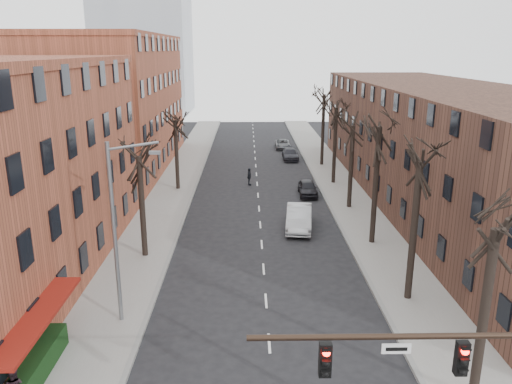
{
  "coord_description": "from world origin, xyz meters",
  "views": [
    {
      "loc": [
        -0.95,
        -11.98,
        12.96
      ],
      "look_at": [
        -0.41,
        19.18,
        4.0
      ],
      "focal_mm": 35.0,
      "sensor_mm": 36.0,
      "label": 1
    }
  ],
  "objects": [
    {
      "name": "sidewalk_left",
      "position": [
        -8.0,
        35.0,
        0.07
      ],
      "size": [
        4.0,
        90.0,
        0.15
      ],
      "primitive_type": "cube",
      "color": "gray",
      "rests_on": "ground"
    },
    {
      "name": "sidewalk_right",
      "position": [
        8.0,
        35.0,
        0.07
      ],
      "size": [
        4.0,
        90.0,
        0.15
      ],
      "primitive_type": "cube",
      "color": "gray",
      "rests_on": "ground"
    },
    {
      "name": "building_left_far",
      "position": [
        -16.0,
        44.0,
        7.0
      ],
      "size": [
        12.0,
        28.0,
        14.0
      ],
      "primitive_type": "cube",
      "color": "brown",
      "rests_on": "ground"
    },
    {
      "name": "building_right",
      "position": [
        16.0,
        30.0,
        5.0
      ],
      "size": [
        12.0,
        50.0,
        10.0
      ],
      "primitive_type": "cube",
      "color": "#4E2F24",
      "rests_on": "ground"
    },
    {
      "name": "awning_left",
      "position": [
        -9.4,
        6.0,
        0.0
      ],
      "size": [
        1.2,
        7.0,
        0.15
      ],
      "primitive_type": "cube",
      "color": "maroon",
      "rests_on": "ground"
    },
    {
      "name": "hedge",
      "position": [
        -9.5,
        5.0,
        0.65
      ],
      "size": [
        0.8,
        6.0,
        1.0
      ],
      "primitive_type": "cube",
      "color": "#143412",
      "rests_on": "sidewalk_left"
    },
    {
      "name": "tree_right_b",
      "position": [
        7.6,
        12.0,
        0.0
      ],
      "size": [
        5.2,
        5.2,
        10.8
      ],
      "primitive_type": null,
      "color": "black",
      "rests_on": "ground"
    },
    {
      "name": "tree_right_c",
      "position": [
        7.6,
        20.0,
        0.0
      ],
      "size": [
        5.2,
        5.2,
        11.6
      ],
      "primitive_type": null,
      "color": "black",
      "rests_on": "ground"
    },
    {
      "name": "tree_right_d",
      "position": [
        7.6,
        28.0,
        0.0
      ],
      "size": [
        5.2,
        5.2,
        10.0
      ],
      "primitive_type": null,
      "color": "black",
      "rests_on": "ground"
    },
    {
      "name": "tree_right_e",
      "position": [
        7.6,
        36.0,
        0.0
      ],
      "size": [
        5.2,
        5.2,
        10.8
      ],
      "primitive_type": null,
      "color": "black",
      "rests_on": "ground"
    },
    {
      "name": "tree_right_f",
      "position": [
        7.6,
        44.0,
        0.0
      ],
      "size": [
        5.2,
        5.2,
        11.6
      ],
      "primitive_type": null,
      "color": "black",
      "rests_on": "ground"
    },
    {
      "name": "tree_left_a",
      "position": [
        -7.6,
        18.0,
        0.0
      ],
      "size": [
        5.2,
        5.2,
        9.5
      ],
      "primitive_type": null,
      "color": "black",
      "rests_on": "ground"
    },
    {
      "name": "tree_left_b",
      "position": [
        -7.6,
        34.0,
        0.0
      ],
      "size": [
        5.2,
        5.2,
        9.5
      ],
      "primitive_type": null,
      "color": "black",
      "rests_on": "ground"
    },
    {
      "name": "streetlight",
      "position": [
        -7.03,
        10.0,
        5.01
      ],
      "size": [
        2.45,
        0.22,
        9.03
      ],
      "color": "slate",
      "rests_on": "ground"
    },
    {
      "name": "silver_sedan",
      "position": [
        2.87,
        23.13,
        0.86
      ],
      "size": [
        2.42,
        5.41,
        1.72
      ],
      "primitive_type": "imported",
      "rotation": [
        0.0,
        0.0,
        -0.12
      ],
      "color": "#A4A7AB",
      "rests_on": "ground"
    },
    {
      "name": "parked_car_near",
      "position": [
        4.55,
        31.96,
        0.69
      ],
      "size": [
        1.66,
        4.05,
        1.38
      ],
      "primitive_type": "imported",
      "rotation": [
        0.0,
        0.0,
        -0.01
      ],
      "color": "black",
      "rests_on": "ground"
    },
    {
      "name": "parked_car_mid",
      "position": [
        4.24,
        47.36,
        0.65
      ],
      "size": [
        1.84,
        4.5,
        1.31
      ],
      "primitive_type": "imported",
      "rotation": [
        0.0,
        0.0,
        -0.0
      ],
      "color": "black",
      "rests_on": "ground"
    },
    {
      "name": "parked_car_far",
      "position": [
        3.8,
        54.36,
        0.59
      ],
      "size": [
        1.98,
        4.26,
        1.18
      ],
      "primitive_type": "imported",
      "rotation": [
        0.0,
        0.0,
        -0.0
      ],
      "color": "#5A5D62",
      "rests_on": "ground"
    },
    {
      "name": "pedestrian_crossing",
      "position": [
        -0.79,
        35.59,
        0.85
      ],
      "size": [
        0.48,
        1.03,
        1.71
      ],
      "primitive_type": "imported",
      "rotation": [
        0.0,
        0.0,
        1.64
      ],
      "color": "black",
      "rests_on": "ground"
    }
  ]
}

